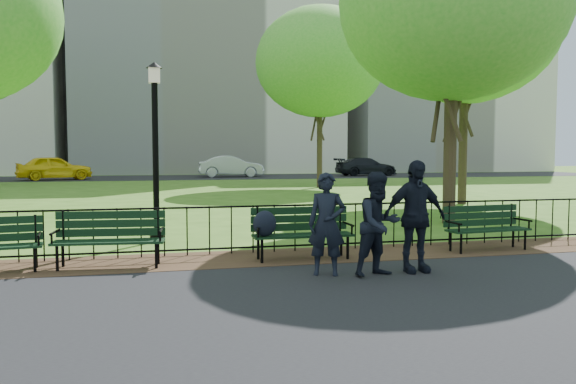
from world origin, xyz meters
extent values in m
plane|color=#376219|center=(0.00, 0.00, 0.00)|extent=(120.00, 120.00, 0.00)
cube|color=black|center=(0.00, -3.40, 0.01)|extent=(60.00, 9.20, 0.01)
cube|color=#372116|center=(0.00, 1.50, 0.01)|extent=(60.00, 1.60, 0.01)
cube|color=black|center=(0.00, 35.00, 0.01)|extent=(70.00, 9.00, 0.01)
cylinder|color=black|center=(0.00, 2.00, 0.88)|extent=(24.00, 0.04, 0.04)
cylinder|color=black|center=(0.00, 2.00, 0.12)|extent=(24.00, 0.04, 0.04)
cylinder|color=black|center=(0.00, 2.00, 0.45)|extent=(0.02, 0.02, 0.90)
cube|color=silver|center=(2.00, 48.00, 15.00)|extent=(24.00, 15.00, 30.00)
cube|color=silver|center=(26.00, 48.00, 12.00)|extent=(20.00, 15.00, 24.00)
cube|color=black|center=(-0.67, 1.16, 0.44)|extent=(1.74, 0.47, 0.04)
cube|color=black|center=(-0.67, 1.41, 0.77)|extent=(1.74, 0.04, 0.44)
cylinder|color=black|center=(-1.42, 0.99, 0.22)|extent=(0.05, 0.05, 0.44)
cylinder|color=black|center=(0.09, 0.98, 0.22)|extent=(0.05, 0.05, 0.44)
cylinder|color=black|center=(-1.42, 1.34, 0.22)|extent=(0.05, 0.05, 0.44)
cylinder|color=black|center=(0.09, 1.33, 0.22)|extent=(0.05, 0.05, 0.44)
cylinder|color=black|center=(-1.49, 1.16, 0.61)|extent=(0.04, 0.54, 0.04)
cylinder|color=black|center=(0.15, 1.16, 0.61)|extent=(0.04, 0.54, 0.04)
ellipsoid|color=black|center=(-1.36, 1.06, 0.67)|extent=(0.40, 0.28, 0.44)
cube|color=black|center=(-3.88, 1.20, 0.44)|extent=(1.78, 0.63, 0.04)
cube|color=black|center=(-3.86, 1.45, 0.77)|extent=(1.74, 0.20, 0.44)
cylinder|color=black|center=(-4.65, 1.10, 0.22)|extent=(0.05, 0.05, 0.44)
cylinder|color=black|center=(-3.15, 0.96, 0.22)|extent=(0.05, 0.05, 0.44)
cylinder|color=black|center=(-4.62, 1.45, 0.22)|extent=(0.05, 0.05, 0.44)
cylinder|color=black|center=(-3.11, 1.31, 0.22)|extent=(0.05, 0.05, 0.44)
cylinder|color=black|center=(-4.70, 1.28, 0.61)|extent=(0.09, 0.54, 0.04)
cylinder|color=black|center=(-3.06, 1.13, 0.61)|extent=(0.09, 0.54, 0.04)
cylinder|color=black|center=(-4.98, 1.11, 0.21)|extent=(0.05, 0.05, 0.41)
cylinder|color=black|center=(-5.02, 1.44, 0.21)|extent=(0.05, 0.05, 0.41)
cylinder|color=black|center=(-4.94, 1.28, 0.58)|extent=(0.10, 0.51, 0.04)
cube|color=black|center=(2.96, 1.20, 0.41)|extent=(1.68, 0.57, 0.04)
cube|color=black|center=(2.94, 1.44, 0.73)|extent=(1.64, 0.17, 0.41)
cylinder|color=black|center=(2.26, 0.98, 0.21)|extent=(0.05, 0.05, 0.41)
cylinder|color=black|center=(3.68, 1.09, 0.21)|extent=(0.05, 0.05, 0.41)
cylinder|color=black|center=(2.24, 1.30, 0.21)|extent=(0.05, 0.05, 0.41)
cylinder|color=black|center=(3.66, 1.42, 0.21)|extent=(0.05, 0.05, 0.41)
cylinder|color=black|center=(2.19, 1.14, 0.58)|extent=(0.08, 0.51, 0.04)
cylinder|color=black|center=(3.73, 1.26, 0.58)|extent=(0.08, 0.51, 0.04)
cylinder|color=black|center=(-3.13, 3.87, 0.08)|extent=(0.29, 0.29, 0.17)
cylinder|color=black|center=(-3.13, 3.87, 1.68)|extent=(0.13, 0.13, 3.35)
cube|color=beige|center=(-3.13, 3.87, 3.46)|extent=(0.23, 0.23, 0.31)
cone|color=black|center=(-3.13, 3.87, 3.67)|extent=(0.34, 0.34, 0.13)
cylinder|color=#2D2116|center=(4.41, 5.23, 1.75)|extent=(0.34, 0.34, 3.50)
ellipsoid|color=green|center=(4.41, 5.23, 5.70)|extent=(5.89, 5.89, 5.00)
cylinder|color=#2D2116|center=(7.74, 10.20, 1.98)|extent=(0.31, 0.31, 3.95)
ellipsoid|color=green|center=(7.74, 10.20, 6.45)|extent=(6.66, 6.66, 5.66)
cylinder|color=#2D2116|center=(5.51, 20.89, 2.05)|extent=(0.29, 0.29, 4.09)
ellipsoid|color=green|center=(5.51, 20.89, 6.68)|extent=(6.89, 6.89, 5.86)
imported|color=black|center=(-0.63, -0.10, 0.79)|extent=(0.66, 0.55, 1.55)
imported|color=black|center=(0.11, -0.34, 0.79)|extent=(0.84, 0.60, 1.57)
imported|color=black|center=(0.76, -0.19, 0.88)|extent=(1.03, 0.45, 1.74)
imported|color=yellow|center=(-9.81, 32.88, 0.84)|extent=(5.25, 3.37, 1.66)
imported|color=#A8ABB0|center=(2.55, 34.72, 0.83)|extent=(5.02, 1.92, 1.63)
imported|color=black|center=(13.52, 34.54, 0.74)|extent=(5.14, 2.31, 1.46)
camera|label=1|loc=(-3.15, -8.14, 1.86)|focal=35.00mm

